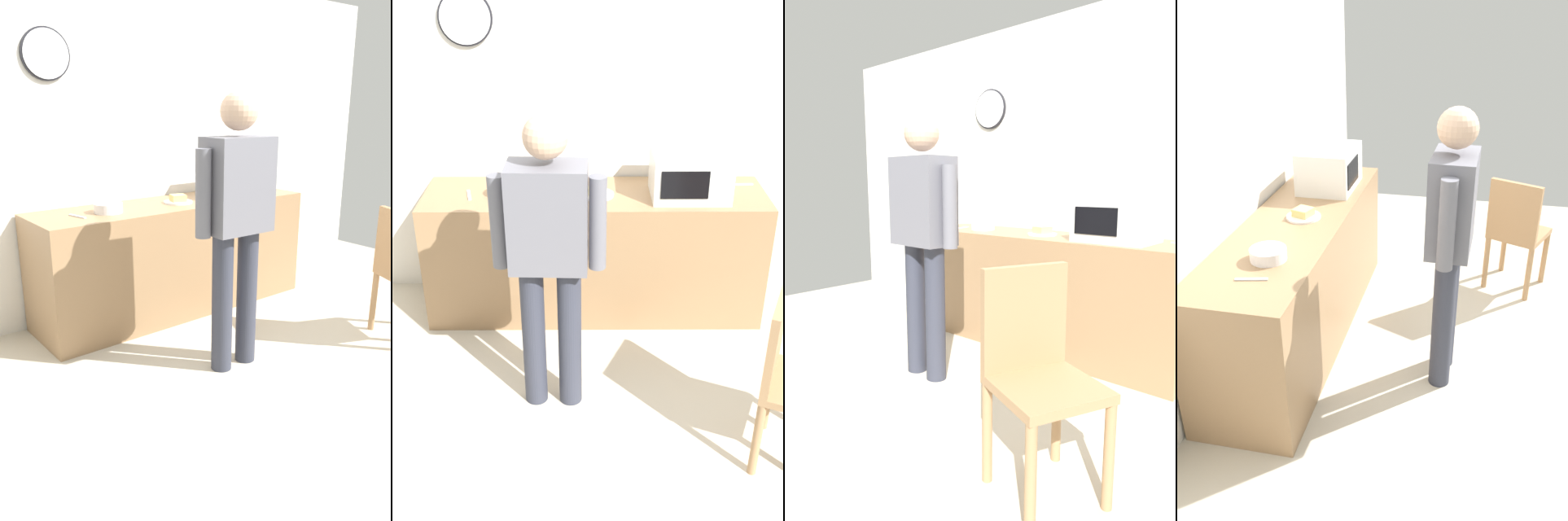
# 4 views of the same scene
# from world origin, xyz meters

# --- Properties ---
(ground_plane) EXTENTS (6.00, 6.00, 0.00)m
(ground_plane) POSITION_xyz_m (0.00, 0.00, 0.00)
(ground_plane) COLOR beige
(back_wall) EXTENTS (5.40, 0.13, 2.60)m
(back_wall) POSITION_xyz_m (-0.00, 1.60, 1.30)
(back_wall) COLOR silver
(back_wall) RESTS_ON ground_plane
(kitchen_counter) EXTENTS (2.28, 0.62, 0.89)m
(kitchen_counter) POSITION_xyz_m (0.09, 1.22, 0.44)
(kitchen_counter) COLOR #93704C
(kitchen_counter) RESTS_ON ground_plane
(microwave) EXTENTS (0.50, 0.39, 0.30)m
(microwave) POSITION_xyz_m (0.71, 1.17, 1.04)
(microwave) COLOR silver
(microwave) RESTS_ON kitchen_counter
(sandwich_plate) EXTENTS (0.22, 0.22, 0.07)m
(sandwich_plate) POSITION_xyz_m (0.10, 1.18, 0.91)
(sandwich_plate) COLOR white
(sandwich_plate) RESTS_ON kitchen_counter
(salad_bowl) EXTENTS (0.20, 0.20, 0.07)m
(salad_bowl) POSITION_xyz_m (-0.50, 1.18, 0.92)
(salad_bowl) COLOR white
(salad_bowl) RESTS_ON kitchen_counter
(fork_utensil) EXTENTS (0.06, 0.17, 0.01)m
(fork_utensil) POSITION_xyz_m (-0.74, 1.18, 0.89)
(fork_utensil) COLOR silver
(fork_utensil) RESTS_ON kitchen_counter
(person_standing) EXTENTS (0.59, 0.25, 1.69)m
(person_standing) POSITION_xyz_m (-0.16, 0.21, 1.00)
(person_standing) COLOR #313442
(person_standing) RESTS_ON ground_plane
(wooden_chair) EXTENTS (0.53, 0.53, 0.94)m
(wooden_chair) POSITION_xyz_m (1.03, -0.24, 0.52)
(wooden_chair) COLOR #A87F56
(wooden_chair) RESTS_ON ground_plane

